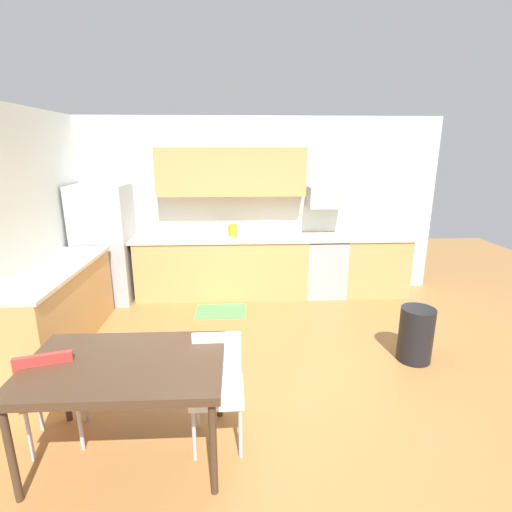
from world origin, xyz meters
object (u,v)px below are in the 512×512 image
Objects in this scene: oven_range at (324,266)px; chair_near_table at (217,380)px; trash_bin at (416,334)px; chair_far_side at (52,389)px; refrigerator at (105,244)px; dining_table at (125,369)px; kettle at (233,231)px; microwave at (326,197)px.

chair_near_table is (-1.52, -3.08, 0.05)m from oven_range.
chair_near_table reaches higher than trash_bin.
chair_near_table is 1.00× the size of chair_far_side.
oven_range is (3.31, 0.08, -0.41)m from refrigerator.
refrigerator reaches higher than oven_range.
refrigerator is 2.05× the size of chair_far_side.
dining_table is at bearing -9.32° from chair_far_side.
oven_range is 0.65× the size of dining_table.
kettle is at bearing 67.47° from chair_far_side.
refrigerator is at bearing -176.89° from microwave.
dining_table is 0.63m from chair_far_side.
chair_near_table is at bearing 12.96° from dining_table.
refrigerator is 3.52m from chair_near_table.
oven_range is 3.89m from dining_table.
refrigerator reaches higher than trash_bin.
dining_table is 0.69m from chair_near_table.
chair_near_table is (0.64, 0.15, -0.21)m from dining_table.
microwave is 2.70× the size of kettle.
microwave is at bearing 57.05° from dining_table.
refrigerator reaches higher than dining_table.
oven_range is at bearing -90.00° from microwave.
refrigerator is 2.90× the size of trash_bin.
dining_table is at bearing -156.03° from trash_bin.
refrigerator is at bearing 120.88° from chair_near_table.
chair_near_table is 3.17m from kettle.
trash_bin is at bearing -26.60° from refrigerator.
trash_bin is (2.08, 1.06, -0.20)m from chair_near_table.
oven_range is at bearing 48.79° from chair_far_side.
microwave is (3.31, 0.18, 0.65)m from refrigerator.
chair_near_table is 4.25× the size of kettle.
chair_far_side is (0.57, -3.05, -0.36)m from refrigerator.
dining_table is at bearing -123.76° from oven_range.
microwave is 0.90× the size of trash_bin.
kettle is at bearing 133.81° from trash_bin.
microwave is 3.67m from chair_near_table.
dining_table is 7.00× the size of kettle.
refrigerator is at bearing 110.11° from dining_table.
chair_far_side is (-2.74, -3.23, -1.01)m from microwave.
oven_range is 1.52× the size of trash_bin.
kettle is at bearing -177.99° from microwave.
trash_bin is at bearing 18.61° from chair_far_side.
kettle reaches higher than chair_near_table.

